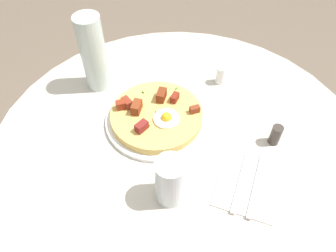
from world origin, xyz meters
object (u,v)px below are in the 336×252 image
object	(u,v)px
pizza_plate	(157,120)
fork	(256,185)
breakfast_pizza	(156,115)
pepper_shaker	(276,135)
water_bottle	(93,54)
dining_table	(178,175)
water_glass	(170,181)
salt_shaker	(221,75)
knife	(241,180)

from	to	relation	value
pizza_plate	fork	distance (m)	0.31
breakfast_pizza	pepper_shaker	size ratio (longest dim) A/B	4.28
pepper_shaker	pizza_plate	bearing A→B (deg)	101.27
water_bottle	dining_table	bearing A→B (deg)	-107.96
water_glass	salt_shaker	size ratio (longest dim) A/B	2.26
fork	water_glass	world-z (taller)	water_glass
pepper_shaker	knife	bearing A→B (deg)	164.21
breakfast_pizza	pepper_shaker	bearing A→B (deg)	-78.74
fork	water_bottle	world-z (taller)	water_bottle
knife	pepper_shaker	xyz separation A→B (m)	(0.15, -0.04, 0.02)
breakfast_pizza	fork	world-z (taller)	breakfast_pizza
knife	water_glass	size ratio (longest dim) A/B	1.40
water_bottle	salt_shaker	size ratio (longest dim) A/B	4.06
water_bottle	pepper_shaker	distance (m)	0.54
breakfast_pizza	salt_shaker	world-z (taller)	breakfast_pizza
water_glass	knife	bearing A→B (deg)	-53.61
pizza_plate	pepper_shaker	distance (m)	0.32
breakfast_pizza	salt_shaker	xyz separation A→B (m)	(0.22, -0.11, 0.00)
fork	salt_shaker	world-z (taller)	salt_shaker
water_glass	pizza_plate	bearing A→B (deg)	33.55
water_bottle	salt_shaker	distance (m)	0.38
pizza_plate	water_bottle	xyz separation A→B (m)	(0.06, 0.22, 0.11)
fork	pepper_shaker	size ratio (longest dim) A/B	3.09
breakfast_pizza	water_bottle	size ratio (longest dim) A/B	1.09
breakfast_pizza	knife	world-z (taller)	breakfast_pizza
dining_table	fork	bearing A→B (deg)	-102.82
fork	pizza_plate	bearing A→B (deg)	69.85
salt_shaker	pepper_shaker	size ratio (longest dim) A/B	0.97
fork	knife	world-z (taller)	same
water_glass	water_bottle	size ratio (longest dim) A/B	0.56
breakfast_pizza	water_glass	distance (m)	0.23
breakfast_pizza	salt_shaker	distance (m)	0.25
knife	pepper_shaker	distance (m)	0.16
pepper_shaker	salt_shaker	bearing A→B (deg)	51.24
knife	water_bottle	xyz separation A→B (m)	(0.15, 0.49, 0.11)
pizza_plate	water_glass	size ratio (longest dim) A/B	2.19
breakfast_pizza	fork	size ratio (longest dim) A/B	1.39
fork	water_bottle	xyz separation A→B (m)	(0.15, 0.53, 0.11)
salt_shaker	water_glass	bearing A→B (deg)	-177.17
dining_table	fork	size ratio (longest dim) A/B	5.53
pizza_plate	water_bottle	distance (m)	0.26
fork	pepper_shaker	bearing A→B (deg)	-6.69
knife	water_glass	distance (m)	0.18
dining_table	water_bottle	world-z (taller)	water_bottle
salt_shaker	breakfast_pizza	bearing A→B (deg)	154.29
fork	water_glass	size ratio (longest dim) A/B	1.40
pepper_shaker	water_glass	bearing A→B (deg)	144.40
pizza_plate	breakfast_pizza	distance (m)	0.02
dining_table	water_bottle	xyz separation A→B (m)	(0.10, 0.31, 0.28)
water_bottle	pepper_shaker	world-z (taller)	water_bottle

